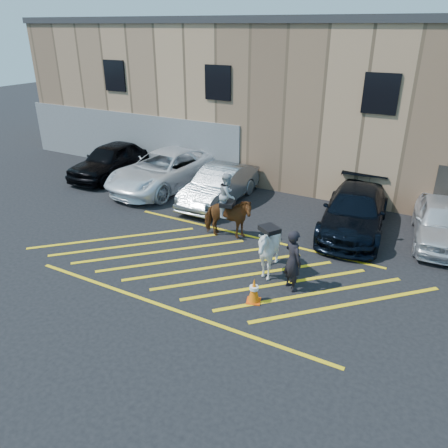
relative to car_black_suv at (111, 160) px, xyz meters
The scene contains 12 objects.
ground 10.37m from the car_black_suv, 29.19° to the right, with size 90.00×90.00×0.00m, color black.
car_black_suv is the anchor object (origin of this frame).
car_white_pickup 3.29m from the car_black_suv, ahead, with size 2.80×6.07×1.69m, color white.
car_silver_sedan 6.45m from the car_black_suv, ahead, with size 1.62×4.66×1.53m, color gray.
car_blue_suv 12.14m from the car_black_suv, ahead, with size 2.14×5.27×1.53m, color black.
car_white_suv 15.00m from the car_black_suv, ahead, with size 1.78×4.42×1.50m, color silver.
handler 12.72m from the car_black_suv, 24.75° to the right, with size 0.67×0.44×1.84m, color black.
warehouse 11.73m from the car_black_suv, 37.62° to the left, with size 32.42×10.20×7.30m.
hatching_zone 10.52m from the car_black_suv, 30.62° to the right, with size 12.60×5.12×0.01m.
mounted_bay 8.98m from the car_black_suv, 21.54° to the right, with size 1.96×1.22×2.40m.
saddled_white 11.77m from the car_black_suv, 25.06° to the right, with size 2.02×2.07×1.73m.
traffic_cone 12.67m from the car_black_suv, 30.66° to the right, with size 0.48×0.48×0.73m.
Camera 1 is at (6.01, -10.61, 6.96)m, focal length 35.00 mm.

